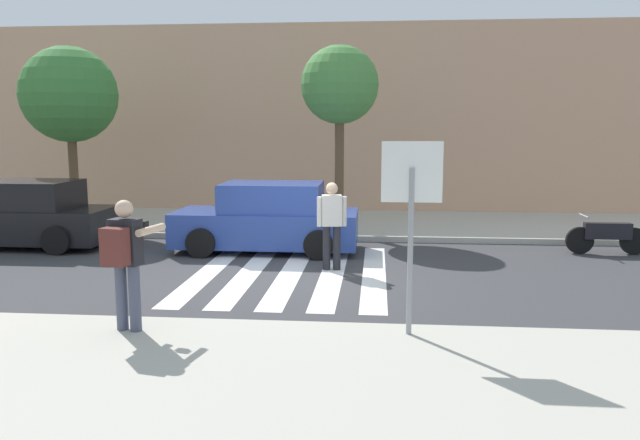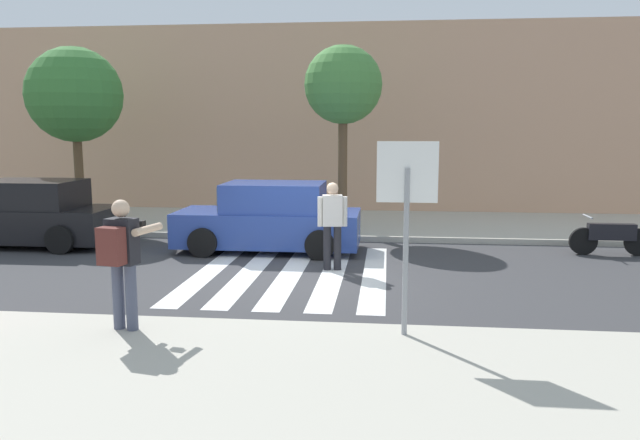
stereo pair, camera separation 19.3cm
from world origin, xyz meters
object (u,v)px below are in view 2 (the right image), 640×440
(parked_car_black, at_px, (28,215))
(street_tree_center, at_px, (343,86))
(stop_sign, at_px, (407,196))
(street_tree_west, at_px, (75,95))
(parked_car_blue, at_px, (270,219))
(motorcycle, at_px, (611,237))
(pedestrian_crossing, at_px, (332,221))
(photographer_with_backpack, at_px, (121,253))

(parked_car_black, xyz_separation_m, street_tree_center, (7.22, 2.73, 3.09))
(stop_sign, xyz_separation_m, street_tree_west, (-8.67, 8.45, 1.68))
(parked_car_blue, distance_m, motorcycle, 7.51)
(pedestrian_crossing, bearing_deg, motorcycle, 19.23)
(photographer_with_backpack, distance_m, parked_car_blue, 6.18)
(stop_sign, relative_size, pedestrian_crossing, 1.43)
(parked_car_blue, relative_size, street_tree_center, 0.87)
(street_tree_west, bearing_deg, parked_car_black, -89.66)
(pedestrian_crossing, relative_size, motorcycle, 0.98)
(stop_sign, distance_m, pedestrian_crossing, 4.42)
(parked_car_blue, bearing_deg, street_tree_west, 156.09)
(pedestrian_crossing, xyz_separation_m, motorcycle, (5.93, 2.07, -0.56))
(street_tree_west, distance_m, street_tree_center, 7.24)
(stop_sign, bearing_deg, parked_car_blue, 116.00)
(photographer_with_backpack, height_order, parked_car_blue, photographer_with_backpack)
(parked_car_blue, bearing_deg, street_tree_center, 62.18)
(motorcycle, distance_m, street_tree_center, 7.36)
(motorcycle, xyz_separation_m, street_tree_west, (-13.30, 2.27, 3.21))
(parked_car_black, xyz_separation_m, parked_car_blue, (5.78, 0.00, 0.00))
(parked_car_black, xyz_separation_m, street_tree_west, (-0.02, 2.57, 2.90))
(parked_car_blue, distance_m, street_tree_center, 4.37)
(street_tree_west, xyz_separation_m, street_tree_center, (7.24, 0.16, 0.20))
(parked_car_blue, height_order, street_tree_west, street_tree_west)
(pedestrian_crossing, bearing_deg, street_tree_center, 91.66)
(pedestrian_crossing, bearing_deg, stop_sign, -72.49)
(stop_sign, height_order, photographer_with_backpack, stop_sign)
(street_tree_west, bearing_deg, stop_sign, -44.29)
(photographer_with_backpack, bearing_deg, street_tree_west, 119.99)
(photographer_with_backpack, height_order, street_tree_west, street_tree_west)
(photographer_with_backpack, bearing_deg, stop_sign, 3.56)
(stop_sign, xyz_separation_m, street_tree_center, (-1.43, 8.61, 1.88))
(stop_sign, height_order, street_tree_west, street_tree_west)
(motorcycle, relative_size, street_tree_center, 0.37)
(parked_car_blue, relative_size, motorcycle, 2.33)
(street_tree_center, bearing_deg, motorcycle, -21.86)
(pedestrian_crossing, distance_m, street_tree_center, 5.32)
(stop_sign, height_order, motorcycle, stop_sign)
(parked_car_black, height_order, street_tree_west, street_tree_west)
(stop_sign, xyz_separation_m, pedestrian_crossing, (-1.30, 4.12, -0.96))
(street_tree_center, bearing_deg, parked_car_black, -159.29)
(stop_sign, bearing_deg, street_tree_west, 135.71)
(parked_car_black, relative_size, parked_car_blue, 1.00)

